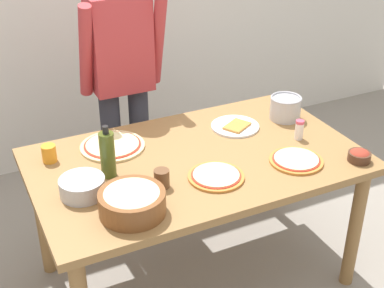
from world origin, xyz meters
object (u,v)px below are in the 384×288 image
popcorn_bowl (132,200)px  salt_shaker (299,130)px  dining_table (196,173)px  cup_orange (49,153)px  pizza_second_cooked (216,176)px  plate_with_slice (235,126)px  pizza_cooked_on_tray (296,160)px  mixing_bowl_steel (82,187)px  person_cook (122,75)px  olive_oil_bottle (108,154)px  cup_small_brown (162,178)px  pizza_raw_on_board (113,146)px  small_sauce_bowl (359,156)px  steel_pot (285,108)px

popcorn_bowl → salt_shaker: (1.00, 0.23, -0.01)m
dining_table → cup_orange: bearing=157.1°
pizza_second_cooked → plate_with_slice: size_ratio=1.01×
pizza_cooked_on_tray → mixing_bowl_steel: (-1.00, 0.17, 0.03)m
person_cook → pizza_cooked_on_tray: (0.52, -1.00, -0.17)m
pizza_cooked_on_tray → pizza_second_cooked: bearing=174.4°
olive_oil_bottle → mixing_bowl_steel: bearing=-146.8°
pizza_second_cooked → cup_orange: bearing=143.6°
pizza_cooked_on_tray → pizza_second_cooked: (-0.42, 0.04, 0.00)m
cup_small_brown → pizza_raw_on_board: bearing=100.9°
cup_orange → olive_oil_bottle: bearing=-48.8°
pizza_second_cooked → olive_oil_bottle: olive_oil_bottle is taller
small_sauce_bowl → cup_orange: bearing=154.4°
pizza_second_cooked → salt_shaker: salt_shaker is taller
pizza_raw_on_board → olive_oil_bottle: bearing=-111.6°
pizza_raw_on_board → mixing_bowl_steel: mixing_bowl_steel is taller
olive_oil_bottle → cup_small_brown: (0.18, -0.19, -0.07)m
dining_table → olive_oil_bottle: size_ratio=6.25×
pizza_cooked_on_tray → small_sauce_bowl: size_ratio=2.37×
salt_shaker → steel_pot: bearing=72.8°
olive_oil_bottle → cup_orange: 0.34m
steel_pot → cup_small_brown: (-0.89, -0.34, -0.02)m
person_cook → popcorn_bowl: person_cook is taller
person_cook → popcorn_bowl: bearing=-107.5°
pizza_cooked_on_tray → salt_shaker: 0.24m
mixing_bowl_steel → small_sauce_bowl: mixing_bowl_steel is taller
person_cook → cup_small_brown: (-0.14, -0.92, -0.14)m
plate_with_slice → steel_pot: (0.30, -0.02, 0.06)m
pizza_raw_on_board → mixing_bowl_steel: size_ratio=1.63×
person_cook → mixing_bowl_steel: size_ratio=8.10×
small_sauce_bowl → olive_oil_bottle: (-1.13, 0.40, 0.08)m
mixing_bowl_steel → olive_oil_bottle: 0.20m
pizza_cooked_on_tray → plate_with_slice: plate_with_slice is taller
small_sauce_bowl → cup_orange: size_ratio=1.29×
olive_oil_bottle → person_cook: bearing=65.8°
dining_table → olive_oil_bottle: 0.48m
mixing_bowl_steel → small_sauce_bowl: size_ratio=1.82×
dining_table → cup_orange: cup_orange is taller
popcorn_bowl → dining_table: bearing=33.7°
pizza_cooked_on_tray → cup_small_brown: size_ratio=3.06×
small_sauce_bowl → salt_shaker: salt_shaker is taller
person_cook → popcorn_bowl: 1.11m
person_cook → cup_orange: 0.74m
pizza_second_cooked → mixing_bowl_steel: mixing_bowl_steel is taller
pizza_cooked_on_tray → olive_oil_bottle: 0.90m
pizza_cooked_on_tray → steel_pot: size_ratio=1.50×
small_sauce_bowl → steel_pot: (-0.06, 0.54, 0.04)m
pizza_second_cooked → steel_pot: steel_pot is taller
small_sauce_bowl → cup_small_brown: size_ratio=1.29×
pizza_cooked_on_tray → pizza_second_cooked: size_ratio=1.00×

